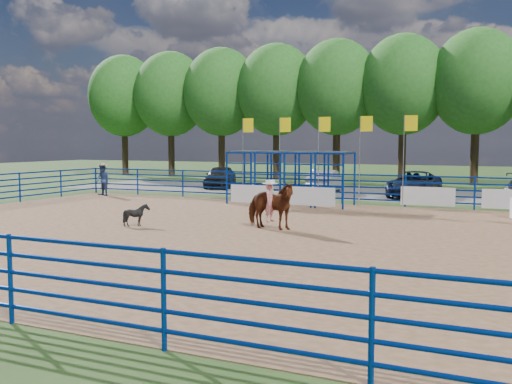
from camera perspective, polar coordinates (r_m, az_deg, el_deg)
ground at (r=18.60m, az=0.19°, el=-4.30°), size 120.00×120.00×0.00m
arena_dirt at (r=18.59m, az=0.19°, el=-4.27°), size 30.00×20.00×0.02m
gravel_strip at (r=34.70m, az=11.74°, el=-0.06°), size 40.00×10.00×0.01m
horse_and_rider at (r=19.52m, az=1.42°, el=-1.17°), size 2.00×1.06×2.36m
calf at (r=20.69m, az=-11.86°, el=-2.26°), size 0.80×0.72×0.82m
spectator_cowboy at (r=32.96m, az=-15.07°, el=1.22°), size 1.02×0.90×1.81m
car_a at (r=37.80m, az=-3.59°, el=1.55°), size 2.95×4.57×1.45m
car_b at (r=34.25m, az=6.96°, el=1.08°), size 1.72×4.20×1.35m
car_c at (r=32.47m, az=15.56°, el=0.77°), size 2.53×5.15×1.41m
perimeter_fence at (r=18.49m, az=0.19°, el=-2.00°), size 30.10×20.10×1.50m
chute_assembly at (r=27.31m, az=4.13°, el=1.33°), size 19.32×2.41×4.20m
treeline at (r=43.64m, az=14.55°, el=10.80°), size 56.40×6.40×11.24m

